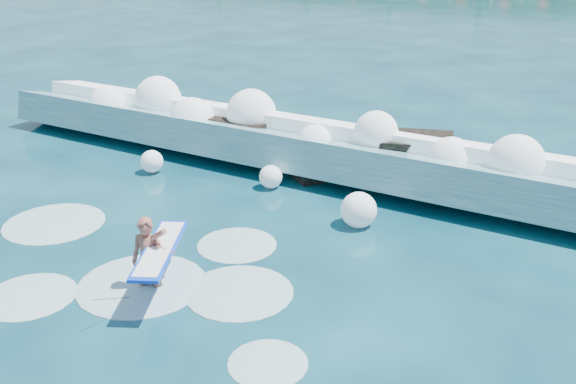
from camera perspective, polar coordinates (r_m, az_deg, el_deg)
ground at (r=14.13m, az=-9.42°, el=-6.02°), size 200.00×200.00×0.00m
breaking_wave at (r=19.63m, az=-0.68°, el=4.41°), size 19.93×3.03×1.72m
rock_cluster at (r=19.56m, az=2.34°, el=3.87°), size 8.20×3.40×1.42m
surfer_with_board at (r=12.88m, az=-12.08°, el=-5.80°), size 1.64×2.95×1.83m
wave_spray at (r=19.58m, az=-1.69°, el=5.84°), size 14.92×4.62×2.11m
surf_foam at (r=14.06m, az=-13.33°, el=-6.52°), size 9.29×5.70×0.13m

